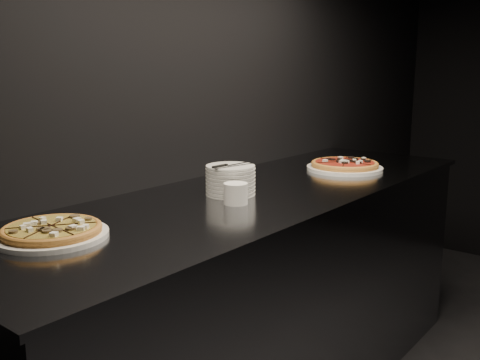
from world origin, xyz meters
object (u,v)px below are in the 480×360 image
Objects in this scene: counter at (260,298)px; cutlery at (230,165)px; pizza_tomato at (345,165)px; ramekin at (236,193)px; plate_stack at (230,180)px; pizza_mushroom at (52,231)px.

cutlery reaches higher than counter.
pizza_tomato is 4.16× the size of ramekin.
plate_stack reaches higher than pizza_tomato.
cutlery is (0.01, -0.01, 0.06)m from plate_stack.
ramekin reaches higher than pizza_tomato.
plate_stack is 0.95× the size of cutlery.
ramekin is (0.10, -0.09, -0.07)m from cutlery.
counter is 0.56m from ramekin.
ramekin is (0.11, -0.10, -0.02)m from plate_stack.
pizza_mushroom reaches higher than counter.
pizza_mushroom is 3.66× the size of ramekin.
ramekin reaches higher than counter.
cutlery reaches higher than pizza_mushroom.
plate_stack is 0.06m from cutlery.
counter is 12.45× the size of cutlery.
pizza_mushroom is 0.73m from plate_stack.
pizza_tomato is 1.91× the size of plate_stack.
plate_stack is at bearing -97.67° from pizza_tomato.
plate_stack is at bearing 86.51° from pizza_mushroom.
counter is at bearing 78.32° from cutlery.
pizza_mushroom is 0.65m from ramekin.
ramekin is at bearing -89.11° from pizza_tomato.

